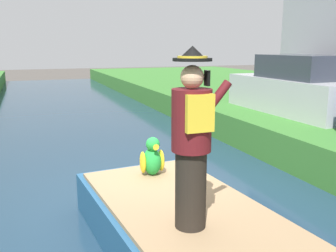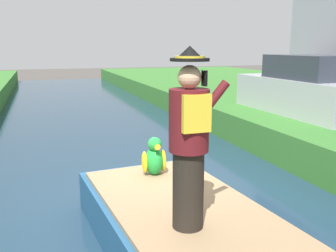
% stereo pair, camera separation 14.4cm
% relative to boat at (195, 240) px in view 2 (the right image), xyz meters
% --- Properties ---
extents(ground_plane, '(80.00, 80.00, 0.00)m').
position_rel_boat_xyz_m(ground_plane, '(0.00, 1.86, -0.40)').
color(ground_plane, '#4C4742').
extents(canal_water, '(6.04, 48.00, 0.10)m').
position_rel_boat_xyz_m(canal_water, '(0.00, 1.86, -0.35)').
color(canal_water, '#1E384C').
rests_on(canal_water, ground).
extents(boat, '(2.14, 4.34, 0.61)m').
position_rel_boat_xyz_m(boat, '(0.00, 0.00, 0.00)').
color(boat, '#23517A').
rests_on(boat, canal_water).
extents(person_pirate, '(0.61, 0.42, 1.85)m').
position_rel_boat_xyz_m(person_pirate, '(-0.18, -0.23, 1.23)').
color(person_pirate, black).
rests_on(person_pirate, boat).
extents(parrot_plush, '(0.36, 0.35, 0.57)m').
position_rel_boat_xyz_m(parrot_plush, '(-0.04, 1.45, 0.55)').
color(parrot_plush, green).
rests_on(parrot_plush, boat).
extents(parked_car_silver, '(1.74, 4.02, 1.50)m').
position_rel_boat_xyz_m(parked_car_silver, '(5.00, 4.49, 1.07)').
color(parked_car_silver, '#B7B7BC').
rests_on(parked_car_silver, grass_bank_far).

